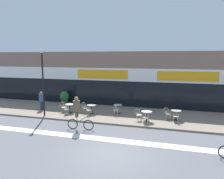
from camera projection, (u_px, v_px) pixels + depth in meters
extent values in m
plane|color=#5B5B60|center=(111.00, 154.00, 10.81)|extent=(120.00, 120.00, 0.00)
cube|color=gray|center=(136.00, 116.00, 17.68)|extent=(40.00, 5.50, 0.12)
cube|color=#7F6656|center=(145.00, 78.00, 21.80)|extent=(40.00, 4.00, 5.27)
cube|color=black|center=(142.00, 95.00, 20.13)|extent=(38.80, 0.10, 2.40)
cube|color=white|center=(142.00, 75.00, 19.88)|extent=(39.20, 0.14, 1.20)
cube|color=orange|center=(102.00, 74.00, 20.88)|extent=(5.06, 0.08, 0.84)
cube|color=orange|center=(187.00, 76.00, 18.74)|extent=(5.06, 0.08, 0.84)
cube|color=silver|center=(120.00, 141.00, 12.54)|extent=(36.00, 0.70, 0.01)
cylinder|color=black|center=(70.00, 113.00, 18.36)|extent=(0.43, 0.43, 0.02)
cylinder|color=black|center=(70.00, 109.00, 18.31)|extent=(0.07, 0.07, 0.71)
cylinder|color=#ADA8A3|center=(70.00, 104.00, 18.26)|extent=(0.78, 0.78, 0.02)
cylinder|color=black|center=(92.00, 113.00, 18.08)|extent=(0.41, 0.41, 0.02)
cylinder|color=black|center=(92.00, 109.00, 18.03)|extent=(0.07, 0.07, 0.71)
cylinder|color=#ADA8A3|center=(92.00, 105.00, 17.97)|extent=(0.75, 0.75, 0.02)
cylinder|color=black|center=(118.00, 113.00, 18.13)|extent=(0.39, 0.39, 0.02)
cylinder|color=black|center=(118.00, 109.00, 18.08)|extent=(0.07, 0.07, 0.72)
cylinder|color=#ADA8A3|center=(118.00, 105.00, 18.02)|extent=(0.70, 0.70, 0.02)
cylinder|color=black|center=(146.00, 121.00, 15.92)|extent=(0.44, 0.44, 0.02)
cylinder|color=black|center=(147.00, 117.00, 15.87)|extent=(0.07, 0.07, 0.72)
cylinder|color=#ADA8A3|center=(147.00, 112.00, 15.81)|extent=(0.80, 0.80, 0.02)
cylinder|color=black|center=(176.00, 120.00, 16.21)|extent=(0.41, 0.41, 0.02)
cylinder|color=black|center=(176.00, 115.00, 16.16)|extent=(0.07, 0.07, 0.72)
cylinder|color=#ADA8A3|center=(176.00, 111.00, 16.10)|extent=(0.75, 0.75, 0.02)
cylinder|color=beige|center=(67.00, 109.00, 17.78)|extent=(0.44, 0.44, 0.03)
cylinder|color=beige|center=(66.00, 111.00, 17.97)|extent=(0.03, 0.03, 0.42)
cylinder|color=beige|center=(69.00, 112.00, 17.92)|extent=(0.03, 0.03, 0.42)
cylinder|color=beige|center=(64.00, 112.00, 17.70)|extent=(0.03, 0.03, 0.42)
cylinder|color=beige|center=(68.00, 112.00, 17.65)|extent=(0.03, 0.03, 0.42)
torus|color=beige|center=(66.00, 106.00, 17.57)|extent=(0.07, 0.41, 0.41)
cylinder|color=beige|center=(64.00, 108.00, 17.62)|extent=(0.03, 0.03, 0.23)
cylinder|color=beige|center=(68.00, 108.00, 17.56)|extent=(0.03, 0.03, 0.23)
cylinder|color=beige|center=(64.00, 107.00, 18.45)|extent=(0.42, 0.42, 0.03)
cylinder|color=beige|center=(66.00, 110.00, 18.57)|extent=(0.03, 0.03, 0.42)
cylinder|color=beige|center=(65.00, 110.00, 18.31)|extent=(0.03, 0.03, 0.42)
cylinder|color=beige|center=(63.00, 109.00, 18.66)|extent=(0.03, 0.03, 0.42)
cylinder|color=beige|center=(62.00, 110.00, 18.40)|extent=(0.03, 0.03, 0.42)
torus|color=beige|center=(62.00, 104.00, 18.47)|extent=(0.41, 0.04, 0.41)
cylinder|color=beige|center=(63.00, 105.00, 18.65)|extent=(0.03, 0.03, 0.23)
cylinder|color=beige|center=(61.00, 106.00, 18.33)|extent=(0.03, 0.03, 0.23)
cylinder|color=beige|center=(89.00, 110.00, 17.50)|extent=(0.45, 0.45, 0.03)
cylinder|color=beige|center=(89.00, 112.00, 17.71)|extent=(0.03, 0.03, 0.42)
cylinder|color=beige|center=(92.00, 113.00, 17.60)|extent=(0.03, 0.03, 0.42)
cylinder|color=beige|center=(87.00, 113.00, 17.46)|extent=(0.03, 0.03, 0.42)
cylinder|color=beige|center=(90.00, 113.00, 17.35)|extent=(0.03, 0.03, 0.42)
torus|color=beige|center=(88.00, 107.00, 17.30)|extent=(0.08, 0.41, 0.41)
cylinder|color=beige|center=(86.00, 109.00, 17.39)|extent=(0.03, 0.03, 0.23)
cylinder|color=beige|center=(90.00, 109.00, 17.25)|extent=(0.03, 0.03, 0.23)
cylinder|color=beige|center=(85.00, 108.00, 18.17)|extent=(0.45, 0.45, 0.03)
cylinder|color=beige|center=(88.00, 110.00, 18.32)|extent=(0.03, 0.03, 0.42)
cylinder|color=beige|center=(87.00, 111.00, 18.05)|extent=(0.03, 0.03, 0.42)
cylinder|color=beige|center=(84.00, 110.00, 18.36)|extent=(0.03, 0.03, 0.42)
cylinder|color=beige|center=(83.00, 111.00, 18.09)|extent=(0.03, 0.03, 0.42)
torus|color=beige|center=(83.00, 105.00, 18.16)|extent=(0.41, 0.08, 0.41)
cylinder|color=beige|center=(84.00, 106.00, 18.34)|extent=(0.03, 0.03, 0.23)
cylinder|color=beige|center=(83.00, 107.00, 18.01)|extent=(0.03, 0.03, 0.23)
cylinder|color=beige|center=(116.00, 110.00, 17.55)|extent=(0.44, 0.44, 0.03)
cylinder|color=beige|center=(115.00, 112.00, 17.74)|extent=(0.03, 0.03, 0.42)
cylinder|color=beige|center=(118.00, 112.00, 17.69)|extent=(0.03, 0.03, 0.42)
cylinder|color=beige|center=(114.00, 113.00, 17.47)|extent=(0.03, 0.03, 0.42)
cylinder|color=beige|center=(117.00, 113.00, 17.42)|extent=(0.03, 0.03, 0.42)
torus|color=beige|center=(116.00, 107.00, 17.34)|extent=(0.07, 0.41, 0.41)
cylinder|color=beige|center=(114.00, 109.00, 17.39)|extent=(0.03, 0.03, 0.23)
cylinder|color=beige|center=(118.00, 109.00, 17.33)|extent=(0.03, 0.03, 0.23)
cylinder|color=beige|center=(146.00, 118.00, 15.34)|extent=(0.45, 0.45, 0.03)
cylinder|color=beige|center=(144.00, 120.00, 15.53)|extent=(0.03, 0.03, 0.42)
cylinder|color=beige|center=(148.00, 120.00, 15.49)|extent=(0.03, 0.03, 0.42)
cylinder|color=beige|center=(144.00, 121.00, 15.25)|extent=(0.03, 0.03, 0.42)
cylinder|color=beige|center=(148.00, 121.00, 15.21)|extent=(0.03, 0.03, 0.42)
torus|color=beige|center=(146.00, 115.00, 15.13)|extent=(0.09, 0.41, 0.41)
cylinder|color=beige|center=(143.00, 116.00, 15.17)|extent=(0.03, 0.03, 0.23)
cylinder|color=beige|center=(148.00, 117.00, 15.13)|extent=(0.03, 0.03, 0.23)
cylinder|color=beige|center=(139.00, 115.00, 16.01)|extent=(0.40, 0.40, 0.03)
cylinder|color=beige|center=(141.00, 118.00, 16.14)|extent=(0.03, 0.03, 0.42)
cylinder|color=beige|center=(141.00, 119.00, 15.87)|extent=(0.03, 0.03, 0.42)
cylinder|color=beige|center=(137.00, 117.00, 16.22)|extent=(0.03, 0.03, 0.42)
cylinder|color=beige|center=(137.00, 118.00, 15.95)|extent=(0.03, 0.03, 0.42)
torus|color=beige|center=(137.00, 111.00, 16.02)|extent=(0.41, 0.03, 0.41)
cylinder|color=beige|center=(137.00, 113.00, 16.20)|extent=(0.03, 0.03, 0.23)
cylinder|color=beige|center=(136.00, 114.00, 15.88)|extent=(0.03, 0.03, 0.23)
cylinder|color=beige|center=(176.00, 116.00, 15.63)|extent=(0.41, 0.41, 0.03)
cylinder|color=beige|center=(174.00, 119.00, 15.83)|extent=(0.03, 0.03, 0.42)
cylinder|color=beige|center=(178.00, 119.00, 15.76)|extent=(0.03, 0.03, 0.42)
cylinder|color=beige|center=(174.00, 120.00, 15.56)|extent=(0.03, 0.03, 0.42)
cylinder|color=beige|center=(178.00, 120.00, 15.49)|extent=(0.03, 0.03, 0.42)
torus|color=beige|center=(176.00, 113.00, 15.42)|extent=(0.03, 0.41, 0.41)
cylinder|color=beige|center=(174.00, 115.00, 15.49)|extent=(0.03, 0.03, 0.23)
cylinder|color=beige|center=(179.00, 115.00, 15.40)|extent=(0.03, 0.03, 0.23)
cylinder|color=beige|center=(168.00, 114.00, 16.30)|extent=(0.43, 0.43, 0.03)
cylinder|color=beige|center=(170.00, 117.00, 16.42)|extent=(0.03, 0.03, 0.42)
cylinder|color=beige|center=(170.00, 118.00, 16.16)|extent=(0.03, 0.03, 0.42)
cylinder|color=beige|center=(167.00, 116.00, 16.51)|extent=(0.03, 0.03, 0.42)
cylinder|color=beige|center=(166.00, 117.00, 16.25)|extent=(0.03, 0.03, 0.42)
torus|color=beige|center=(166.00, 110.00, 16.32)|extent=(0.41, 0.06, 0.41)
cylinder|color=beige|center=(166.00, 112.00, 16.50)|extent=(0.03, 0.03, 0.23)
cylinder|color=beige|center=(166.00, 113.00, 16.18)|extent=(0.03, 0.03, 0.23)
cylinder|color=brown|center=(65.00, 102.00, 21.72)|extent=(0.54, 0.54, 0.38)
ellipsoid|color=#28662D|center=(64.00, 97.00, 21.63)|extent=(0.87, 0.87, 1.04)
cylinder|color=black|center=(43.00, 85.00, 17.10)|extent=(0.12, 0.12, 4.99)
sphere|color=beige|center=(42.00, 51.00, 16.72)|extent=(0.26, 0.26, 0.26)
torus|color=black|center=(88.00, 125.00, 14.29)|extent=(0.72, 0.11, 0.71)
torus|color=black|center=(73.00, 124.00, 14.52)|extent=(0.72, 0.11, 0.71)
cylinder|color=#2D753D|center=(81.00, 120.00, 14.35)|extent=(0.86, 0.10, 0.64)
cylinder|color=#2D753D|center=(77.00, 121.00, 14.42)|extent=(0.04, 0.04, 0.50)
cylinder|color=#2D753D|center=(88.00, 116.00, 14.21)|extent=(0.06, 0.48, 0.03)
cylinder|color=#4C3D2D|center=(77.00, 114.00, 14.44)|extent=(0.17, 0.17, 0.39)
cylinder|color=#4C3D2D|center=(76.00, 114.00, 14.27)|extent=(0.17, 0.17, 0.39)
cylinder|color=brown|center=(77.00, 106.00, 14.27)|extent=(0.49, 0.49, 0.71)
sphere|color=#9E7051|center=(76.00, 99.00, 14.20)|extent=(0.27, 0.27, 0.27)
cylinder|color=#382D47|center=(42.00, 105.00, 19.41)|extent=(0.16, 0.16, 0.74)
cylinder|color=#382D47|center=(41.00, 106.00, 19.27)|extent=(0.16, 0.16, 0.74)
cylinder|color=#334C70|center=(41.00, 98.00, 19.24)|extent=(0.47, 0.47, 0.65)
sphere|color=#9E7051|center=(41.00, 93.00, 19.17)|extent=(0.24, 0.24, 0.24)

